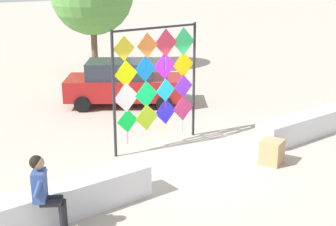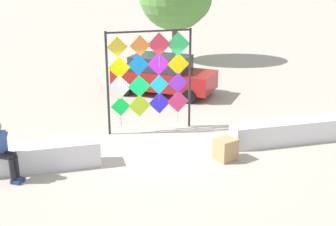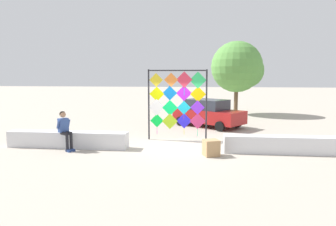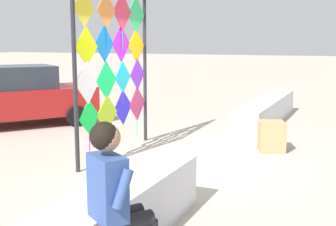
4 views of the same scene
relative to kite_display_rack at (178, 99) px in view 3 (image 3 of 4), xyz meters
name	(u,v)px [view 3 (image 3 of 4)]	position (x,y,z in m)	size (l,w,h in m)	color
ground	(176,147)	(0.06, -1.39, -1.77)	(120.00, 120.00, 0.00)	#ADA393
plaza_ledge_left	(68,139)	(-4.13, -1.94, -1.45)	(4.73, 0.61, 0.63)	silver
plaza_ledge_right	(290,145)	(4.25, -1.94, -1.45)	(4.73, 0.61, 0.63)	silver
kite_display_rack	(178,99)	(0.00, 0.00, 0.00)	(2.56, 0.11, 3.06)	#232328
seated_vendor	(65,128)	(-4.02, -2.41, -0.90)	(0.71, 0.65, 1.48)	black
parked_car	(208,113)	(1.35, 3.75, -1.01)	(4.06, 3.59, 1.49)	maroon
cardboard_box_large	(211,148)	(1.41, -2.60, -1.48)	(0.51, 0.47, 0.57)	tan
tree_far_right	(240,68)	(3.60, 9.44, 1.50)	(3.72, 3.60, 5.17)	brown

